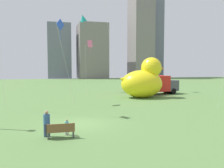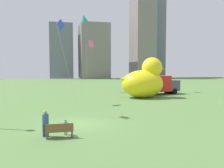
{
  "view_description": "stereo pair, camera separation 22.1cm",
  "coord_description": "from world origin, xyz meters",
  "px_view_note": "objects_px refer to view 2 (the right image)",
  "views": [
    {
      "loc": [
        -2.21,
        -17.31,
        4.18
      ],
      "look_at": [
        3.76,
        4.92,
        2.55
      ],
      "focal_mm": 38.29,
      "sensor_mm": 36.0,
      "label": 1
    },
    {
      "loc": [
        -2.0,
        -17.37,
        4.18
      ],
      "look_at": [
        3.76,
        4.92,
        2.55
      ],
      "focal_mm": 38.29,
      "sensor_mm": 36.0,
      "label": 2
    }
  ],
  "objects_px": {
    "person_child": "(66,126)",
    "kite_pink": "(91,44)",
    "kite_blue": "(61,28)",
    "box_truck": "(159,85)",
    "giant_inflatable_duck": "(144,81)",
    "kite_teal": "(84,18)",
    "person_adult": "(45,122)",
    "park_bench": "(59,130)"
  },
  "relations": [
    {
      "from": "giant_inflatable_duck",
      "to": "kite_blue",
      "type": "bearing_deg",
      "value": -165.8
    },
    {
      "from": "box_truck",
      "to": "kite_blue",
      "type": "height_order",
      "value": "kite_blue"
    },
    {
      "from": "park_bench",
      "to": "person_adult",
      "type": "xyz_separation_m",
      "value": [
        -0.8,
        0.57,
        0.4
      ]
    },
    {
      "from": "person_child",
      "to": "box_truck",
      "type": "xyz_separation_m",
      "value": [
        15.41,
        19.04,
        0.91
      ]
    },
    {
      "from": "kite_blue",
      "to": "kite_teal",
      "type": "bearing_deg",
      "value": 70.47
    },
    {
      "from": "box_truck",
      "to": "kite_blue",
      "type": "distance_m",
      "value": 17.76
    },
    {
      "from": "park_bench",
      "to": "giant_inflatable_duck",
      "type": "xyz_separation_m",
      "value": [
        11.93,
        16.27,
        1.88
      ]
    },
    {
      "from": "park_bench",
      "to": "kite_blue",
      "type": "relative_size",
      "value": 0.17
    },
    {
      "from": "park_bench",
      "to": "kite_blue",
      "type": "xyz_separation_m",
      "value": [
        0.78,
        13.45,
        8.1
      ]
    },
    {
      "from": "person_child",
      "to": "kite_pink",
      "type": "xyz_separation_m",
      "value": [
        5.75,
        24.78,
        7.45
      ]
    },
    {
      "from": "person_adult",
      "to": "kite_blue",
      "type": "xyz_separation_m",
      "value": [
        1.58,
        12.88,
        7.7
      ]
    },
    {
      "from": "giant_inflatable_duck",
      "to": "kite_blue",
      "type": "relative_size",
      "value": 0.7
    },
    {
      "from": "giant_inflatable_duck",
      "to": "kite_teal",
      "type": "bearing_deg",
      "value": 127.18
    },
    {
      "from": "kite_blue",
      "to": "kite_teal",
      "type": "relative_size",
      "value": 0.74
    },
    {
      "from": "park_bench",
      "to": "kite_pink",
      "type": "height_order",
      "value": "kite_pink"
    },
    {
      "from": "person_adult",
      "to": "giant_inflatable_duck",
      "type": "distance_m",
      "value": 20.26
    },
    {
      "from": "person_adult",
      "to": "box_truck",
      "type": "distance_m",
      "value": 25.31
    },
    {
      "from": "person_child",
      "to": "kite_blue",
      "type": "relative_size",
      "value": 0.1
    },
    {
      "from": "person_child",
      "to": "kite_pink",
      "type": "bearing_deg",
      "value": 76.93
    },
    {
      "from": "kite_teal",
      "to": "kite_blue",
      "type": "bearing_deg",
      "value": -109.53
    },
    {
      "from": "giant_inflatable_duck",
      "to": "kite_pink",
      "type": "distance_m",
      "value": 12.2
    },
    {
      "from": "park_bench",
      "to": "person_adult",
      "type": "relative_size",
      "value": 1.02
    },
    {
      "from": "kite_blue",
      "to": "kite_pink",
      "type": "relative_size",
      "value": 1.11
    },
    {
      "from": "giant_inflatable_duck",
      "to": "kite_blue",
      "type": "height_order",
      "value": "kite_blue"
    },
    {
      "from": "person_adult",
      "to": "park_bench",
      "type": "bearing_deg",
      "value": -35.67
    },
    {
      "from": "kite_pink",
      "to": "park_bench",
      "type": "bearing_deg",
      "value": -103.6
    },
    {
      "from": "giant_inflatable_duck",
      "to": "kite_teal",
      "type": "relative_size",
      "value": 0.52
    },
    {
      "from": "person_adult",
      "to": "kite_pink",
      "type": "relative_size",
      "value": 0.18
    },
    {
      "from": "giant_inflatable_duck",
      "to": "box_truck",
      "type": "height_order",
      "value": "giant_inflatable_duck"
    },
    {
      "from": "person_child",
      "to": "giant_inflatable_duck",
      "type": "xyz_separation_m",
      "value": [
        11.54,
        15.64,
        1.81
      ]
    },
    {
      "from": "person_child",
      "to": "giant_inflatable_duck",
      "type": "height_order",
      "value": "giant_inflatable_duck"
    },
    {
      "from": "person_adult",
      "to": "person_child",
      "type": "bearing_deg",
      "value": 3.01
    },
    {
      "from": "kite_pink",
      "to": "giant_inflatable_duck",
      "type": "bearing_deg",
      "value": -57.71
    },
    {
      "from": "giant_inflatable_duck",
      "to": "kite_teal",
      "type": "height_order",
      "value": "kite_teal"
    },
    {
      "from": "person_child",
      "to": "kite_pink",
      "type": "height_order",
      "value": "kite_pink"
    },
    {
      "from": "kite_blue",
      "to": "kite_pink",
      "type": "height_order",
      "value": "kite_blue"
    },
    {
      "from": "person_adult",
      "to": "giant_inflatable_duck",
      "type": "height_order",
      "value": "giant_inflatable_duck"
    },
    {
      "from": "person_child",
      "to": "kite_teal",
      "type": "distance_m",
      "value": 27.72
    },
    {
      "from": "park_bench",
      "to": "person_child",
      "type": "height_order",
      "value": "person_child"
    },
    {
      "from": "person_adult",
      "to": "person_child",
      "type": "relative_size",
      "value": 1.63
    },
    {
      "from": "kite_teal",
      "to": "kite_pink",
      "type": "bearing_deg",
      "value": 1.6
    },
    {
      "from": "kite_teal",
      "to": "person_child",
      "type": "bearing_deg",
      "value": -100.57
    }
  ]
}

